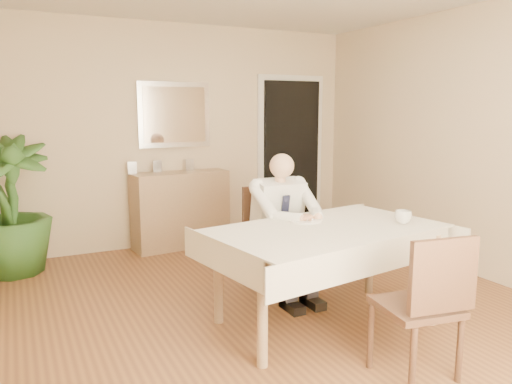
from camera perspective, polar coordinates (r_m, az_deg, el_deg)
name	(u,v)px	position (r m, az deg, el deg)	size (l,w,h in m)	color
room	(277,152)	(3.71, 2.39, 4.54)	(5.00, 5.02, 2.60)	brown
doorway	(291,156)	(6.63, 4.00, 4.10)	(0.96, 0.07, 2.10)	silver
mirror	(174,115)	(5.97, -9.30, 8.70)	(0.86, 0.04, 0.76)	silver
dining_table	(326,238)	(3.76, 8.04, -5.27)	(1.87, 1.28, 0.75)	#907750
chair_far	(271,231)	(4.53, 1.70, -4.53)	(0.47, 0.47, 0.93)	#43291A
chair_near	(427,300)	(3.15, 18.93, -11.59)	(0.49, 0.49, 0.91)	#43291A
seated_man	(287,220)	(4.24, 3.55, -3.17)	(0.48, 0.72, 1.24)	white
plate	(305,220)	(3.91, 5.67, -3.23)	(0.26, 0.26, 0.02)	white
food	(306,217)	(3.91, 5.68, -2.92)	(0.14, 0.14, 0.06)	#976546
knife	(314,219)	(3.88, 6.65, -3.10)	(0.01, 0.01, 0.13)	silver
fork	(305,220)	(3.84, 5.64, -3.22)	(0.01, 0.01, 0.13)	silver
coffee_mug	(403,217)	(3.98, 16.47, -2.76)	(0.13, 0.13, 0.10)	white
sideboard	(181,210)	(5.95, -8.60, -1.99)	(1.12, 0.38, 0.89)	#907750
photo_frame_left	(132,168)	(5.77, -13.98, 2.68)	(0.10, 0.02, 0.14)	silver
photo_frame_center	(157,166)	(5.87, -11.20, 2.89)	(0.10, 0.02, 0.14)	silver
photo_frame_right	(190,165)	(5.95, -7.59, 3.07)	(0.10, 0.02, 0.14)	silver
potted_palm	(10,206)	(5.43, -26.34, -1.43)	(0.77, 0.77, 1.37)	#274D1B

